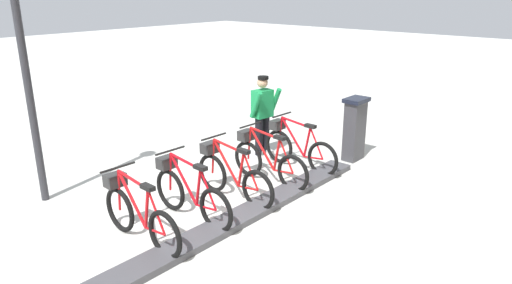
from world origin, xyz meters
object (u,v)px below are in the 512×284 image
bike_docked_1 (267,160)px  bike_docked_3 (189,192)px  payment_kiosk (354,128)px  lamp_post (20,34)px  bike_docked_0 (297,147)px  bike_docked_2 (231,175)px  worker_near_rack (263,113)px  bike_docked_4 (137,214)px

bike_docked_1 → bike_docked_3: bearing=90.0°
payment_kiosk → lamp_post: bearing=60.2°
bike_docked_0 → bike_docked_1: 0.91m
bike_docked_0 → lamp_post: 5.04m
bike_docked_2 → worker_near_rack: (0.99, -1.98, 0.48)m
bike_docked_3 → lamp_post: bearing=26.1°
payment_kiosk → worker_near_rack: size_ratio=0.77×
payment_kiosk → bike_docked_2: (0.57, 2.98, -0.24)m
payment_kiosk → bike_docked_4: bearing=83.2°
payment_kiosk → bike_docked_1: 2.15m
bike_docked_2 → lamp_post: (2.31, 2.04, 2.26)m
bike_docked_3 → bike_docked_4: same height
payment_kiosk → worker_near_rack: worker_near_rack is taller
payment_kiosk → bike_docked_1: (0.57, 2.06, -0.24)m
bike_docked_4 → worker_near_rack: worker_near_rack is taller
payment_kiosk → bike_docked_0: 1.30m
bike_docked_3 → bike_docked_4: bearing=90.0°
bike_docked_4 → lamp_post: lamp_post is taller
bike_docked_0 → lamp_post: lamp_post is taller
bike_docked_0 → bike_docked_3: size_ratio=1.00×
bike_docked_0 → payment_kiosk: bearing=-116.5°
payment_kiosk → lamp_post: (2.88, 5.02, 2.02)m
bike_docked_1 → bike_docked_3: size_ratio=1.00×
bike_docked_3 → lamp_post: (2.31, 1.13, 2.26)m
bike_docked_2 → bike_docked_4: (0.00, 1.83, 0.00)m
bike_docked_0 → bike_docked_1: bearing=90.0°
lamp_post → bike_docked_2: bearing=-138.5°
payment_kiosk → bike_docked_4: (0.57, 4.81, -0.24)m
bike_docked_2 → payment_kiosk: bearing=-100.9°
bike_docked_1 → lamp_post: (2.31, 2.96, 2.26)m
payment_kiosk → bike_docked_2: payment_kiosk is taller
lamp_post → payment_kiosk: bearing=-119.8°
bike_docked_1 → bike_docked_2: bearing=90.0°
bike_docked_0 → bike_docked_4: same height
bike_docked_1 → worker_near_rack: worker_near_rack is taller
bike_docked_3 → bike_docked_4: (0.00, 0.91, 0.00)m
bike_docked_0 → bike_docked_4: 3.66m
bike_docked_0 → worker_near_rack: size_ratio=1.04×
bike_docked_1 → bike_docked_3: same height
bike_docked_0 → bike_docked_2: (0.00, 1.83, 0.00)m
bike_docked_3 → worker_near_rack: worker_near_rack is taller
bike_docked_4 → bike_docked_1: bearing=-90.0°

